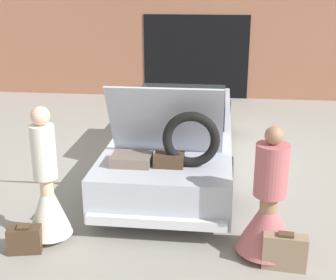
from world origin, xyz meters
The scene contains 7 objects.
ground_plane centered at (0.00, 0.00, 0.00)m, with size 40.00×40.00×0.00m, color gray.
garage_wall_back centered at (0.00, 4.97, 1.39)m, with size 12.00×0.14×2.80m.
car centered at (0.00, 0.00, 0.55)m, with size 1.83×5.48×1.76m.
person_left centered at (-1.30, -2.78, 0.61)m, with size 0.54×0.54×1.68m.
person_right centered at (1.30, -2.82, 0.54)m, with size 0.71×0.71×1.55m.
suitcase_beside_left_person centered at (-1.49, -3.10, 0.16)m, with size 0.41×0.27×0.34m.
suitcase_beside_right_person centered at (1.47, -3.08, 0.20)m, with size 0.49×0.21×0.43m.
Camera 1 is at (0.73, -7.65, 3.01)m, focal length 50.00 mm.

